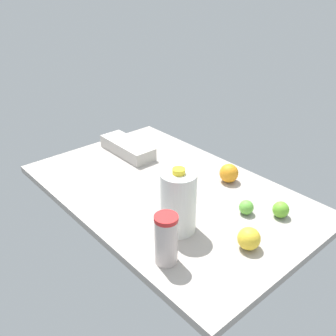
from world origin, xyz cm
name	(u,v)px	position (x,y,z in cm)	size (l,w,h in cm)	color
countertop	(168,192)	(0.00, 0.00, 1.50)	(120.00, 76.00, 3.00)	#A7A099
tumbler_cup	(166,239)	(-31.94, 28.70, 11.55)	(7.34, 7.34, 17.02)	beige
egg_carton	(127,148)	(38.83, -7.50, 6.08)	(31.18, 11.52, 6.16)	#BDB5AE
milk_jug	(178,202)	(-22.35, 14.94, 14.23)	(12.23, 12.23, 24.02)	white
lime_beside_bowl	(281,210)	(-41.59, -18.41, 6.02)	(6.05, 6.05, 6.05)	#6AB630
orange_by_jug	(229,173)	(-12.17, -23.73, 7.04)	(8.07, 8.07, 8.07)	orange
lime_loose	(176,178)	(1.33, -5.84, 5.70)	(5.39, 5.39, 5.39)	#66BA30
lime_far_back	(246,207)	(-32.09, -10.45, 5.74)	(5.48, 5.48, 5.48)	#64B640
lemon_near_front	(249,239)	(-44.85, 4.50, 6.78)	(7.56, 7.56, 7.56)	yellow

